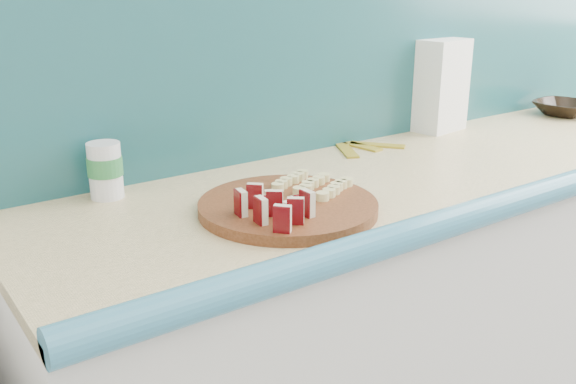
% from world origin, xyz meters
% --- Properties ---
extents(kitchen_counter, '(2.20, 0.63, 0.91)m').
position_xyz_m(kitchen_counter, '(0.10, 1.50, 0.46)').
color(kitchen_counter, beige).
rests_on(kitchen_counter, ground).
extents(backsplash, '(2.20, 0.02, 0.50)m').
position_xyz_m(backsplash, '(0.10, 1.79, 1.16)').
color(backsplash, teal).
rests_on(backsplash, kitchen_counter).
extents(cutting_board, '(0.48, 0.48, 0.02)m').
position_xyz_m(cutting_board, '(-0.46, 1.43, 0.92)').
color(cutting_board, '#401F0D').
rests_on(cutting_board, kitchen_counter).
extents(apple_wedges, '(0.13, 0.17, 0.05)m').
position_xyz_m(apple_wedges, '(-0.53, 1.36, 0.96)').
color(apple_wedges, beige).
rests_on(apple_wedges, cutting_board).
extents(apple_chunks, '(0.06, 0.06, 0.02)m').
position_xyz_m(apple_chunks, '(-0.47, 1.42, 0.94)').
color(apple_chunks, '#F4E5C3').
rests_on(apple_chunks, cutting_board).
extents(banana_slices, '(0.17, 0.17, 0.02)m').
position_xyz_m(banana_slices, '(-0.36, 1.47, 0.94)').
color(banana_slices, '#D4CA81').
rests_on(banana_slices, cutting_board).
extents(brown_bowl, '(0.22, 0.22, 0.05)m').
position_xyz_m(brown_bowl, '(0.84, 1.64, 0.93)').
color(brown_bowl, black).
rests_on(brown_bowl, kitchen_counter).
extents(flour_bag, '(0.17, 0.14, 0.27)m').
position_xyz_m(flour_bag, '(0.33, 1.75, 1.05)').
color(flour_bag, white).
rests_on(flour_bag, kitchen_counter).
extents(canister, '(0.07, 0.07, 0.12)m').
position_xyz_m(canister, '(-0.72, 1.72, 0.97)').
color(canister, silver).
rests_on(canister, kitchen_counter).
extents(banana_peel, '(0.21, 0.18, 0.01)m').
position_xyz_m(banana_peel, '(-0.00, 1.72, 0.91)').
color(banana_peel, gold).
rests_on(banana_peel, kitchen_counter).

